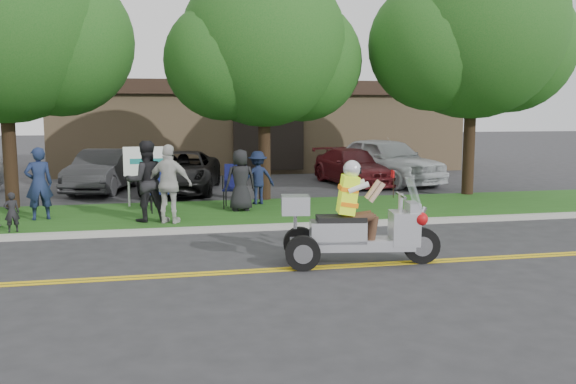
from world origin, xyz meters
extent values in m
plane|color=#28282B|center=(0.00, 0.00, 0.00)|extent=(120.00, 120.00, 0.00)
cube|color=gold|center=(0.00, -0.58, 0.01)|extent=(60.00, 0.10, 0.01)
cube|color=gold|center=(0.00, -0.42, 0.01)|extent=(60.00, 0.10, 0.01)
cube|color=#A8A89E|center=(0.00, 3.05, 0.06)|extent=(60.00, 0.25, 0.12)
cube|color=#1E4D14|center=(0.00, 5.20, 0.06)|extent=(60.00, 4.00, 0.10)
cube|color=#9E7F5B|center=(2.00, 19.00, 2.00)|extent=(18.00, 8.00, 4.00)
cube|color=black|center=(2.00, 14.95, 3.70)|extent=(18.00, 0.30, 0.60)
cylinder|color=#332114|center=(-6.50, 7.00, 2.30)|extent=(0.36, 0.36, 4.59)
sphere|color=#174F16|center=(-6.50, 7.00, 5.08)|extent=(5.40, 5.40, 5.40)
sphere|color=#174F16|center=(-5.15, 7.30, 4.59)|extent=(4.05, 4.05, 4.05)
cylinder|color=#332114|center=(0.50, 7.20, 2.10)|extent=(0.36, 0.36, 4.20)
sphere|color=#174F16|center=(0.50, 7.20, 4.65)|extent=(4.80, 4.80, 4.80)
sphere|color=#174F16|center=(1.70, 7.50, 4.20)|extent=(3.60, 3.60, 3.60)
sphere|color=#174F16|center=(-0.70, 7.00, 4.12)|extent=(3.36, 3.36, 3.36)
cylinder|color=#332114|center=(7.00, 7.00, 2.38)|extent=(0.36, 0.36, 4.76)
sphere|color=#174F16|center=(7.00, 7.00, 5.27)|extent=(5.60, 5.60, 5.60)
sphere|color=#174F16|center=(8.40, 7.30, 4.76)|extent=(4.20, 4.20, 4.20)
sphere|color=#174F16|center=(5.60, 6.80, 4.68)|extent=(3.92, 3.92, 3.92)
cylinder|color=silver|center=(-3.40, 6.60, 0.55)|extent=(0.06, 0.06, 1.10)
cylinder|color=silver|center=(-2.40, 6.60, 0.55)|extent=(0.06, 0.06, 1.10)
cube|color=white|center=(-2.90, 6.60, 1.35)|extent=(1.25, 0.06, 0.80)
cylinder|color=black|center=(2.05, -0.57, 0.33)|extent=(0.67, 0.25, 0.65)
cylinder|color=black|center=(-0.17, -0.62, 0.30)|extent=(0.63, 0.26, 0.61)
cylinder|color=black|center=(-0.04, 0.16, 0.30)|extent=(0.63, 0.26, 0.61)
cube|color=silver|center=(0.86, -0.39, 0.37)|extent=(2.12, 0.82, 0.20)
cube|color=silver|center=(0.54, -0.33, 0.60)|extent=(1.05, 0.65, 0.38)
cube|color=black|center=(0.59, -0.34, 0.83)|extent=(0.93, 0.59, 0.11)
cube|color=silver|center=(1.72, -0.52, 0.65)|extent=(0.57, 0.59, 0.60)
cube|color=silver|center=(1.87, -0.55, 1.28)|extent=(0.29, 0.53, 0.53)
cube|color=silver|center=(-0.21, -0.21, 1.09)|extent=(0.56, 0.53, 0.33)
sphere|color=#B20C0F|center=(1.95, -0.71, 0.85)|extent=(0.24, 0.24, 0.24)
cube|color=#D1FF1A|center=(0.71, -0.36, 1.26)|extent=(0.44, 0.49, 0.71)
sphere|color=silver|center=(0.78, -0.37, 1.72)|extent=(0.32, 0.32, 0.32)
cylinder|color=black|center=(-0.89, 5.59, 0.35)|extent=(0.03, 0.03, 0.49)
cylinder|color=black|center=(-0.36, 5.47, 0.35)|extent=(0.03, 0.03, 0.49)
cylinder|color=black|center=(-0.78, 6.07, 0.35)|extent=(0.03, 0.03, 0.49)
cylinder|color=black|center=(-0.25, 5.95, 0.35)|extent=(0.03, 0.03, 0.49)
cube|color=#0D0E3C|center=(-0.57, 5.77, 0.61)|extent=(0.73, 0.68, 0.04)
cube|color=#0D0E3C|center=(-0.51, 6.03, 0.94)|extent=(0.64, 0.32, 0.67)
cylinder|color=black|center=(-2.77, 5.23, 0.35)|extent=(0.03, 0.03, 0.50)
cylinder|color=black|center=(-2.23, 5.26, 0.35)|extent=(0.03, 0.03, 0.50)
cylinder|color=black|center=(-2.80, 5.73, 0.35)|extent=(0.03, 0.03, 0.50)
cylinder|color=black|center=(-2.26, 5.76, 0.35)|extent=(0.03, 0.03, 0.50)
cube|color=#10184C|center=(-2.52, 5.50, 0.62)|extent=(0.66, 0.61, 0.05)
cube|color=#10184C|center=(-2.53, 5.77, 0.96)|extent=(0.63, 0.22, 0.68)
imported|color=#192445|center=(-5.42, 4.93, 0.99)|extent=(0.74, 0.59, 1.76)
imported|color=black|center=(-2.88, 4.19, 1.07)|extent=(1.07, 0.90, 1.93)
imported|color=beige|center=(-2.33, 3.81, 1.03)|extent=(1.18, 0.84, 1.86)
imported|color=#141C37|center=(0.15, 6.32, 0.86)|extent=(1.03, 0.68, 1.50)
imported|color=black|center=(-0.48, 5.24, 0.92)|extent=(0.84, 0.59, 1.63)
imported|color=black|center=(-5.72, 3.43, 0.55)|extent=(0.37, 0.31, 0.88)
imported|color=#2F2F32|center=(-4.41, 10.78, 0.71)|extent=(2.48, 4.54, 1.42)
imported|color=black|center=(-1.84, 10.11, 0.68)|extent=(3.10, 5.24, 1.37)
imported|color=#561418|center=(4.50, 10.94, 0.65)|extent=(2.40, 4.69, 1.30)
imported|color=silver|center=(5.74, 10.91, 0.87)|extent=(3.60, 5.51, 1.74)
camera|label=1|loc=(-2.52, -10.60, 2.76)|focal=38.00mm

